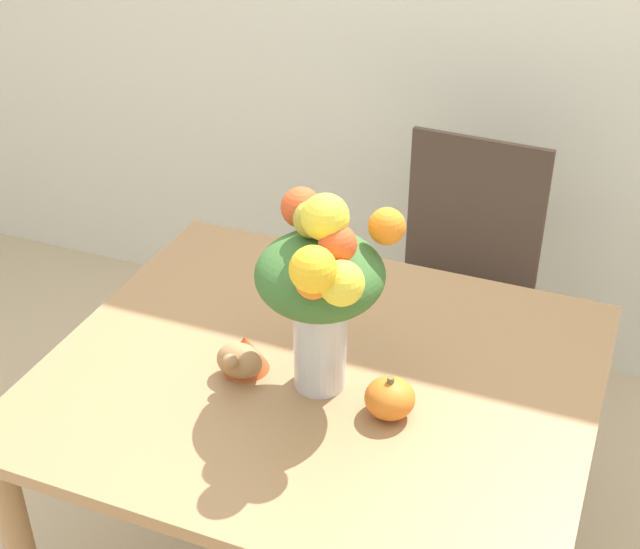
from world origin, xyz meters
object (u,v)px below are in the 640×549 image
(flower_vase, at_px, (322,280))
(turkey_figurine, at_px, (243,356))
(dining_chair_near_window, at_px, (456,298))
(pumpkin, at_px, (390,398))

(flower_vase, height_order, turkey_figurine, flower_vase)
(flower_vase, relative_size, dining_chair_near_window, 0.47)
(dining_chair_near_window, bearing_deg, pumpkin, -82.65)
(dining_chair_near_window, bearing_deg, turkey_figurine, -103.07)
(turkey_figurine, bearing_deg, pumpkin, -2.53)
(pumpkin, bearing_deg, dining_chair_near_window, 94.67)
(pumpkin, relative_size, dining_chair_near_window, 0.10)
(pumpkin, relative_size, turkey_figurine, 0.74)
(flower_vase, height_order, pumpkin, flower_vase)
(flower_vase, bearing_deg, turkey_figurine, -174.12)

